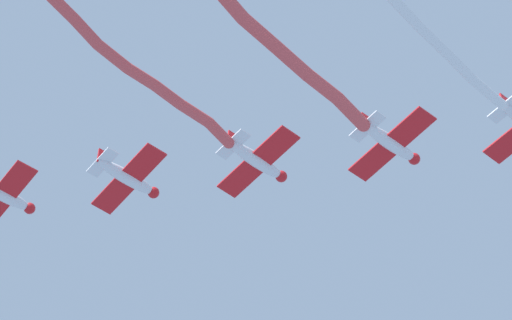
# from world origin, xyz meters

# --- Properties ---
(airplane_left_wing) EXTENTS (5.68, 7.41, 1.83)m
(airplane_left_wing) POSITION_xyz_m (-3.19, 7.24, 69.28)
(airplane_left_wing) COLOR white
(airplane_right_wing) EXTENTS (5.67, 7.42, 1.83)m
(airplane_right_wing) POSITION_xyz_m (-6.86, 16.03, 69.53)
(airplane_right_wing) COLOR white
(smoke_trail_right_wing) EXTENTS (16.68, 4.03, 1.87)m
(smoke_trail_right_wing) POSITION_xyz_m (-17.21, 18.64, 70.13)
(smoke_trail_right_wing) COLOR #DB4C4C
(airplane_slot) EXTENTS (5.68, 7.41, 1.83)m
(airplane_slot) POSITION_xyz_m (-10.54, 24.82, 69.78)
(airplane_slot) COLOR white
(airplane_trail) EXTENTS (5.68, 7.39, 1.83)m
(airplane_trail) POSITION_xyz_m (-14.21, 33.60, 70.03)
(airplane_trail) COLOR white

